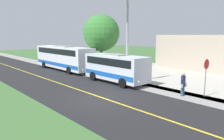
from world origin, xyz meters
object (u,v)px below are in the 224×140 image
(transit_bus_rear, at_px, (64,57))
(tree_curbside, at_px, (101,33))
(shuttle_bus_front, at_px, (116,67))
(street_light_pole, at_px, (126,36))
(stop_sign, at_px, (206,71))
(pedestrian_with_bags, at_px, (183,83))

(transit_bus_rear, height_order, tree_curbside, tree_curbside)
(shuttle_bus_front, relative_size, street_light_pole, 0.86)
(stop_sign, bearing_deg, street_light_pole, -80.46)
(pedestrian_with_bags, bearing_deg, stop_sign, 132.69)
(transit_bus_rear, bearing_deg, tree_curbside, 121.83)
(transit_bus_rear, height_order, pedestrian_with_bags, transit_bus_rear)
(shuttle_bus_front, distance_m, pedestrian_with_bags, 7.11)
(shuttle_bus_front, xyz_separation_m, tree_curbside, (-2.93, -5.86, 3.36))
(transit_bus_rear, bearing_deg, stop_sign, 94.74)
(pedestrian_with_bags, bearing_deg, transit_bus_rear, -88.55)
(pedestrian_with_bags, height_order, tree_curbside, tree_curbside)
(pedestrian_with_bags, relative_size, street_light_pole, 0.22)
(tree_curbside, bearing_deg, transit_bus_rear, -58.17)
(stop_sign, bearing_deg, transit_bus_rear, -85.26)
(shuttle_bus_front, relative_size, transit_bus_rear, 0.64)
(transit_bus_rear, bearing_deg, street_light_pole, 91.67)
(shuttle_bus_front, height_order, street_light_pole, street_light_pole)
(tree_curbside, bearing_deg, shuttle_bus_front, 63.46)
(pedestrian_with_bags, height_order, street_light_pole, street_light_pole)
(transit_bus_rear, bearing_deg, shuttle_bus_front, 89.60)
(transit_bus_rear, distance_m, tree_curbside, 6.25)
(street_light_pole, bearing_deg, shuttle_bus_front, -68.26)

